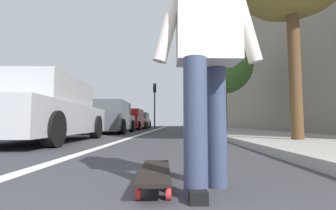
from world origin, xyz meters
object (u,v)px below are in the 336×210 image
object	(u,v)px
skateboard	(155,172)
street_tree_mid	(224,66)
parked_car_far	(130,120)
parked_car_near	(44,111)
traffic_light	(155,97)
parked_car_end	(140,121)
parked_car_mid	(110,118)
skater_person	(207,45)

from	to	relation	value
skateboard	street_tree_mid	size ratio (longest dim) A/B	0.18
skateboard	parked_car_far	world-z (taller)	parked_car_far
parked_car_near	traffic_light	size ratio (longest dim) A/B	1.14
skateboard	street_tree_mid	world-z (taller)	street_tree_mid
parked_car_near	parked_car_end	distance (m)	17.50
parked_car_mid	street_tree_mid	xyz separation A→B (m)	(0.56, -5.54, 2.62)
skateboard	skater_person	xyz separation A→B (m)	(-0.15, -0.35, 0.84)
parked_car_end	parked_car_near	bearing A→B (deg)	-179.33
skateboard	traffic_light	distance (m)	20.19
parked_car_far	skater_person	bearing A→B (deg)	-167.90
parked_car_far	parked_car_mid	bearing A→B (deg)	-178.44
parked_car_mid	parked_car_end	bearing A→B (deg)	1.30
parked_car_far	parked_car_near	bearing A→B (deg)	-179.49
parked_car_far	parked_car_end	bearing A→B (deg)	1.02
skateboard	parked_car_far	bearing A→B (deg)	11.01
skateboard	parked_car_mid	distance (m)	10.12
parked_car_near	parked_car_far	distance (m)	11.82
skater_person	parked_car_mid	distance (m)	10.35
parked_car_mid	parked_car_far	xyz separation A→B (m)	(6.13, 0.17, 0.00)
skater_person	parked_car_end	world-z (taller)	skater_person
parked_car_end	parked_car_far	bearing A→B (deg)	-178.98
parked_car_far	traffic_light	bearing A→B (deg)	-19.52
parked_car_near	parked_car_mid	xyz separation A→B (m)	(5.69, -0.06, -0.02)
parked_car_mid	street_tree_mid	bearing A→B (deg)	-84.24
parked_car_far	traffic_light	distance (m)	4.86
parked_car_near	skateboard	bearing A→B (deg)	-143.30
parked_car_near	street_tree_mid	xyz separation A→B (m)	(6.25, -5.60, 2.60)
skateboard	skater_person	distance (m)	0.92
parked_car_far	traffic_light	world-z (taller)	traffic_light
skater_person	parked_car_near	size ratio (longest dim) A/B	0.35
parked_car_near	parked_car_end	world-z (taller)	parked_car_near
skater_person	parked_car_end	distance (m)	21.92
skater_person	street_tree_mid	size ratio (longest dim) A/B	0.35
traffic_light	street_tree_mid	xyz separation A→B (m)	(-9.70, -4.24, 0.50)
parked_car_near	parked_car_mid	bearing A→B (deg)	-0.63
parked_car_mid	skater_person	bearing A→B (deg)	-161.67
parked_car_mid	street_tree_mid	world-z (taller)	street_tree_mid
parked_car_end	traffic_light	world-z (taller)	traffic_light
street_tree_mid	parked_car_mid	bearing A→B (deg)	95.76
parked_car_mid	traffic_light	world-z (taller)	traffic_light
skater_person	parked_car_end	xyz separation A→B (m)	(21.64, 3.52, -0.22)
skateboard	street_tree_mid	distance (m)	11.05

